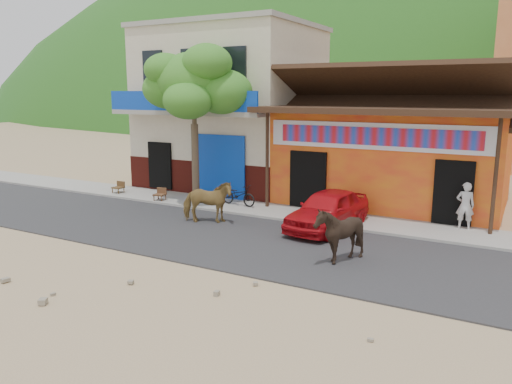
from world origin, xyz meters
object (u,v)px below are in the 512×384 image
tree (194,124)px  red_car (328,210)px  cafe_chair_left (159,189)px  scooter (238,195)px  pedestrian (465,205)px  cow_tan (207,202)px  cafe_chair_right (118,182)px  cow_dark (339,234)px

tree → red_car: 6.38m
tree → cafe_chair_left: bearing=-160.3°
scooter → pedestrian: 7.87m
cow_tan → cafe_chair_left: bearing=38.7°
red_car → cafe_chair_left: (-7.21, 0.50, -0.11)m
cafe_chair_left → cafe_chair_right: (-2.50, 0.30, 0.00)m
tree → pedestrian: 9.91m
tree → cafe_chair_right: bearing=-177.0°
cow_tan → red_car: size_ratio=0.46×
tree → pedestrian: tree is taller
cafe_chair_right → tree: bearing=2.5°
cow_tan → cafe_chair_left: (-3.44, 1.70, -0.19)m
tree → cow_tan: tree is taller
cow_dark → scooter: size_ratio=0.98×
tree → cow_dark: (7.19, -3.81, -2.34)m
scooter → cow_dark: bearing=-120.8°
cow_dark → cafe_chair_left: bearing=-133.7°
tree → scooter: size_ratio=3.99×
cow_dark → red_car: cow_dark is taller
scooter → cow_tan: bearing=-167.9°
red_car → cow_dark: bearing=-57.5°
red_car → cafe_chair_left: size_ratio=4.16×
tree → cow_tan: (2.04, -2.20, -2.37)m
pedestrian → cafe_chair_right: 13.55m
cow_dark → red_car: size_ratio=0.40×
tree → cow_dark: bearing=-27.9°
pedestrian → cafe_chair_left: bearing=-3.7°
tree → cafe_chair_right: tree is taller
red_car → scooter: bearing=169.4°
cow_tan → scooter: cow_tan is taller
cow_tan → cafe_chair_right: (-5.94, 2.00, -0.19)m
cow_dark → cafe_chair_right: 11.66m
cow_tan → red_car: cow_tan is taller
tree → cow_dark: tree is taller
cow_tan → pedestrian: pedestrian is taller
cafe_chair_right → pedestrian: bearing=3.9°
cow_dark → cafe_chair_right: bearing=-130.6°
red_car → pedestrian: (3.81, 1.85, 0.19)m
cafe_chair_left → cafe_chair_right: 2.51m
cow_dark → pedestrian: bearing=129.8°
scooter → tree: bearing=103.4°
tree → cafe_chair_right: size_ratio=6.73×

